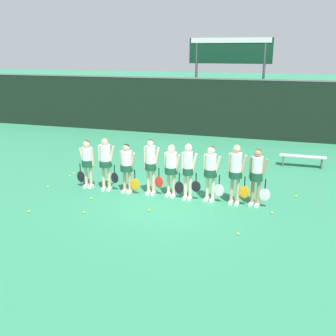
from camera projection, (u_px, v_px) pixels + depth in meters
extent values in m
plane|color=#2D7F56|center=(169.00, 197.00, 12.34)|extent=(140.00, 140.00, 0.00)
cube|color=black|center=(221.00, 109.00, 20.36)|extent=(60.00, 0.06, 2.97)
cube|color=slate|center=(223.00, 79.00, 19.92)|extent=(60.00, 0.08, 0.08)
cylinder|color=#515156|center=(196.00, 85.00, 21.98)|extent=(0.14, 0.14, 5.04)
cylinder|color=#515156|center=(263.00, 87.00, 20.94)|extent=(0.14, 0.14, 5.04)
cube|color=#0F3823|center=(230.00, 51.00, 20.92)|extent=(4.45, 0.12, 1.33)
cube|color=white|center=(230.00, 40.00, 20.71)|extent=(4.27, 0.02, 0.27)
cube|color=#B2B2B7|center=(303.00, 156.00, 15.37)|extent=(1.76, 0.36, 0.04)
cylinder|color=slate|center=(321.00, 162.00, 15.34)|extent=(0.06, 0.06, 0.40)
cylinder|color=slate|center=(322.00, 164.00, 15.11)|extent=(0.06, 0.06, 0.40)
cylinder|color=slate|center=(283.00, 160.00, 15.75)|extent=(0.06, 0.06, 0.40)
cylinder|color=slate|center=(283.00, 161.00, 15.52)|extent=(0.06, 0.06, 0.40)
cylinder|color=beige|center=(91.00, 177.00, 13.04)|extent=(0.10, 0.10, 0.77)
cylinder|color=beige|center=(86.00, 176.00, 13.10)|extent=(0.10, 0.10, 0.77)
cube|color=white|center=(91.00, 187.00, 13.11)|extent=(0.12, 0.24, 0.09)
cube|color=white|center=(86.00, 186.00, 13.17)|extent=(0.12, 0.24, 0.09)
cylinder|color=#194C33|center=(88.00, 163.00, 12.94)|extent=(0.38, 0.38, 0.22)
cylinder|color=white|center=(87.00, 156.00, 12.87)|extent=(0.33, 0.33, 0.61)
sphere|color=beige|center=(86.00, 144.00, 12.75)|extent=(0.23, 0.23, 0.23)
sphere|color=#4C331E|center=(87.00, 143.00, 12.76)|extent=(0.21, 0.21, 0.21)
cylinder|color=beige|center=(82.00, 156.00, 12.94)|extent=(0.20, 0.08, 0.58)
cylinder|color=beige|center=(93.00, 157.00, 12.81)|extent=(0.08, 0.08, 0.58)
cylinder|color=black|center=(80.00, 167.00, 13.06)|extent=(0.03, 0.03, 0.28)
ellipsoid|color=black|center=(81.00, 177.00, 13.15)|extent=(0.28, 0.03, 0.39)
cylinder|color=beige|center=(109.00, 178.00, 12.80)|extent=(0.10, 0.10, 0.83)
cylinder|color=beige|center=(103.00, 178.00, 12.84)|extent=(0.10, 0.10, 0.83)
cube|color=white|center=(109.00, 189.00, 12.88)|extent=(0.14, 0.25, 0.09)
cube|color=white|center=(104.00, 189.00, 12.91)|extent=(0.14, 0.25, 0.09)
cylinder|color=#194C33|center=(106.00, 164.00, 12.68)|extent=(0.40, 0.40, 0.20)
cylinder|color=white|center=(105.00, 155.00, 12.60)|extent=(0.35, 0.35, 0.69)
sphere|color=beige|center=(105.00, 142.00, 12.47)|extent=(0.21, 0.21, 0.21)
sphere|color=olive|center=(105.00, 141.00, 12.48)|extent=(0.19, 0.19, 0.19)
cylinder|color=beige|center=(112.00, 156.00, 12.57)|extent=(0.22, 0.10, 0.66)
cylinder|color=beige|center=(99.00, 155.00, 12.64)|extent=(0.08, 0.08, 0.66)
cylinder|color=black|center=(114.00, 169.00, 12.65)|extent=(0.03, 0.03, 0.26)
ellipsoid|color=black|center=(115.00, 178.00, 12.74)|extent=(0.26, 0.03, 0.36)
cylinder|color=tan|center=(130.00, 182.00, 12.56)|extent=(0.10, 0.10, 0.76)
cylinder|color=tan|center=(125.00, 181.00, 12.63)|extent=(0.10, 0.10, 0.76)
cube|color=white|center=(130.00, 192.00, 12.63)|extent=(0.13, 0.25, 0.09)
cube|color=white|center=(124.00, 191.00, 12.70)|extent=(0.13, 0.25, 0.09)
cylinder|color=#194C33|center=(127.00, 168.00, 12.46)|extent=(0.40, 0.40, 0.21)
cylinder|color=white|center=(126.00, 161.00, 12.39)|extent=(0.35, 0.35, 0.62)
sphere|color=tan|center=(126.00, 148.00, 12.27)|extent=(0.21, 0.21, 0.21)
sphere|color=black|center=(126.00, 147.00, 12.28)|extent=(0.19, 0.19, 0.19)
cylinder|color=tan|center=(132.00, 162.00, 12.32)|extent=(0.20, 0.10, 0.59)
cylinder|color=tan|center=(121.00, 160.00, 12.47)|extent=(0.08, 0.08, 0.59)
cylinder|color=black|center=(135.00, 174.00, 12.38)|extent=(0.03, 0.03, 0.29)
ellipsoid|color=orange|center=(135.00, 184.00, 12.48)|extent=(0.31, 0.03, 0.40)
cylinder|color=beige|center=(153.00, 182.00, 12.41)|extent=(0.10, 0.10, 0.85)
cylinder|color=beige|center=(148.00, 181.00, 12.45)|extent=(0.10, 0.10, 0.85)
cube|color=white|center=(153.00, 193.00, 12.49)|extent=(0.12, 0.25, 0.09)
cube|color=white|center=(148.00, 193.00, 12.53)|extent=(0.12, 0.25, 0.09)
cylinder|color=#194C33|center=(151.00, 166.00, 12.28)|extent=(0.35, 0.35, 0.22)
cylinder|color=white|center=(151.00, 157.00, 12.20)|extent=(0.30, 0.30, 0.73)
sphere|color=beige|center=(150.00, 143.00, 12.06)|extent=(0.19, 0.19, 0.19)
sphere|color=black|center=(151.00, 142.00, 12.08)|extent=(0.18, 0.18, 0.18)
cylinder|color=beige|center=(156.00, 158.00, 12.16)|extent=(0.22, 0.09, 0.69)
cylinder|color=beige|center=(145.00, 157.00, 12.24)|extent=(0.08, 0.08, 0.69)
cylinder|color=black|center=(159.00, 172.00, 12.25)|extent=(0.03, 0.03, 0.27)
ellipsoid|color=red|center=(159.00, 182.00, 12.34)|extent=(0.27, 0.03, 0.38)
cylinder|color=beige|center=(174.00, 185.00, 12.21)|extent=(0.10, 0.10, 0.79)
cylinder|color=beige|center=(168.00, 184.00, 12.30)|extent=(0.10, 0.10, 0.79)
cube|color=white|center=(173.00, 196.00, 12.29)|extent=(0.16, 0.26, 0.09)
cube|color=white|center=(168.00, 195.00, 12.37)|extent=(0.16, 0.26, 0.09)
cylinder|color=#194C33|center=(171.00, 170.00, 12.12)|extent=(0.40, 0.40, 0.21)
cylinder|color=white|center=(171.00, 163.00, 12.05)|extent=(0.35, 0.35, 0.63)
sphere|color=beige|center=(171.00, 149.00, 11.93)|extent=(0.22, 0.22, 0.22)
sphere|color=#D8B772|center=(172.00, 148.00, 11.93)|extent=(0.20, 0.20, 0.20)
cylinder|color=beige|center=(177.00, 164.00, 11.95)|extent=(0.21, 0.11, 0.60)
cylinder|color=beige|center=(165.00, 162.00, 12.15)|extent=(0.08, 0.08, 0.60)
cylinder|color=black|center=(179.00, 177.00, 12.02)|extent=(0.03, 0.03, 0.29)
ellipsoid|color=black|center=(179.00, 188.00, 12.11)|extent=(0.29, 0.03, 0.40)
cylinder|color=beige|center=(190.00, 187.00, 11.99)|extent=(0.10, 0.10, 0.83)
cylinder|color=beige|center=(185.00, 186.00, 12.04)|extent=(0.10, 0.10, 0.83)
cube|color=white|center=(190.00, 198.00, 12.07)|extent=(0.11, 0.24, 0.09)
cube|color=white|center=(185.00, 198.00, 12.12)|extent=(0.11, 0.24, 0.09)
cylinder|color=#194C33|center=(188.00, 171.00, 11.87)|extent=(0.32, 0.32, 0.21)
cylinder|color=white|center=(188.00, 163.00, 11.80)|extent=(0.28, 0.28, 0.68)
sphere|color=beige|center=(188.00, 148.00, 11.67)|extent=(0.22, 0.22, 0.22)
sphere|color=#D8B772|center=(189.00, 147.00, 11.68)|extent=(0.20, 0.20, 0.20)
cylinder|color=beige|center=(194.00, 164.00, 11.75)|extent=(0.21, 0.08, 0.65)
cylinder|color=beige|center=(183.00, 163.00, 11.85)|extent=(0.08, 0.08, 0.64)
cylinder|color=black|center=(196.00, 177.00, 11.83)|extent=(0.03, 0.03, 0.25)
ellipsoid|color=black|center=(196.00, 186.00, 11.92)|extent=(0.30, 0.03, 0.35)
cylinder|color=beige|center=(213.00, 189.00, 11.86)|extent=(0.10, 0.10, 0.82)
cylinder|color=beige|center=(207.00, 188.00, 11.93)|extent=(0.10, 0.10, 0.82)
cube|color=white|center=(212.00, 200.00, 11.94)|extent=(0.14, 0.25, 0.09)
cube|color=white|center=(207.00, 199.00, 12.01)|extent=(0.14, 0.25, 0.09)
cylinder|color=#194C33|center=(211.00, 173.00, 11.75)|extent=(0.38, 0.38, 0.23)
cylinder|color=white|center=(211.00, 165.00, 11.68)|extent=(0.33, 0.33, 0.66)
sphere|color=beige|center=(211.00, 150.00, 11.56)|extent=(0.23, 0.23, 0.23)
sphere|color=#4C331E|center=(212.00, 149.00, 11.56)|extent=(0.21, 0.21, 0.21)
cylinder|color=beige|center=(217.00, 166.00, 11.60)|extent=(0.21, 0.10, 0.63)
cylinder|color=beige|center=(205.00, 164.00, 11.77)|extent=(0.08, 0.08, 0.62)
cylinder|color=black|center=(219.00, 180.00, 11.67)|extent=(0.03, 0.03, 0.29)
ellipsoid|color=silver|center=(219.00, 190.00, 11.77)|extent=(0.29, 0.03, 0.39)
cylinder|color=tan|center=(238.00, 191.00, 11.59)|extent=(0.10, 0.10, 0.86)
cylinder|color=tan|center=(232.00, 190.00, 11.66)|extent=(0.10, 0.10, 0.86)
cube|color=white|center=(237.00, 203.00, 11.68)|extent=(0.13, 0.25, 0.09)
cube|color=white|center=(231.00, 203.00, 11.74)|extent=(0.13, 0.25, 0.09)
cylinder|color=#194C33|center=(236.00, 174.00, 11.48)|extent=(0.38, 0.38, 0.19)
cylinder|color=white|center=(236.00, 165.00, 11.40)|extent=(0.33, 0.33, 0.71)
sphere|color=tan|center=(237.00, 149.00, 11.26)|extent=(0.22, 0.22, 0.22)
sphere|color=#D8B772|center=(237.00, 148.00, 11.27)|extent=(0.20, 0.20, 0.20)
cylinder|color=tan|center=(243.00, 166.00, 11.33)|extent=(0.22, 0.09, 0.68)
cylinder|color=tan|center=(229.00, 165.00, 11.47)|extent=(0.08, 0.08, 0.68)
cylinder|color=black|center=(245.00, 181.00, 11.41)|extent=(0.03, 0.03, 0.28)
ellipsoid|color=orange|center=(244.00, 192.00, 11.51)|extent=(0.30, 0.03, 0.39)
cylinder|color=tan|center=(258.00, 193.00, 11.48)|extent=(0.10, 0.10, 0.82)
cylinder|color=tan|center=(252.00, 192.00, 11.56)|extent=(0.10, 0.10, 0.82)
cube|color=white|center=(257.00, 205.00, 11.56)|extent=(0.16, 0.26, 0.09)
cube|color=white|center=(251.00, 204.00, 11.65)|extent=(0.16, 0.26, 0.09)
cylinder|color=#194C33|center=(256.00, 176.00, 11.38)|extent=(0.37, 0.37, 0.25)
cylinder|color=white|center=(257.00, 168.00, 11.31)|extent=(0.32, 0.32, 0.68)
sphere|color=tan|center=(258.00, 153.00, 11.18)|extent=(0.21, 0.21, 0.21)
sphere|color=#4C331E|center=(258.00, 152.00, 11.19)|extent=(0.19, 0.19, 0.19)
cylinder|color=tan|center=(264.00, 169.00, 11.22)|extent=(0.22, 0.12, 0.65)
cylinder|color=tan|center=(251.00, 168.00, 11.40)|extent=(0.08, 0.08, 0.64)
cylinder|color=black|center=(265.00, 184.00, 11.28)|extent=(0.03, 0.03, 0.28)
ellipsoid|color=silver|center=(265.00, 195.00, 11.38)|extent=(0.31, 0.03, 0.39)
sphere|color=#CCE033|center=(238.00, 234.00, 9.78)|extent=(0.07, 0.07, 0.07)
sphere|color=#CCE033|center=(128.00, 187.00, 13.10)|extent=(0.07, 0.07, 0.07)
sphere|color=#CCE033|center=(74.00, 173.00, 14.55)|extent=(0.07, 0.07, 0.07)
sphere|color=#CCE033|center=(48.00, 187.00, 13.13)|extent=(0.07, 0.07, 0.07)
sphere|color=#CCE033|center=(70.00, 176.00, 14.23)|extent=(0.07, 0.07, 0.07)
sphere|color=#CCE033|center=(84.00, 213.00, 11.05)|extent=(0.07, 0.07, 0.07)
sphere|color=#CCE033|center=(149.00, 210.00, 11.21)|extent=(0.07, 0.07, 0.07)
sphere|color=#CCE033|center=(296.00, 196.00, 12.28)|extent=(0.07, 0.07, 0.07)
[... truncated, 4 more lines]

